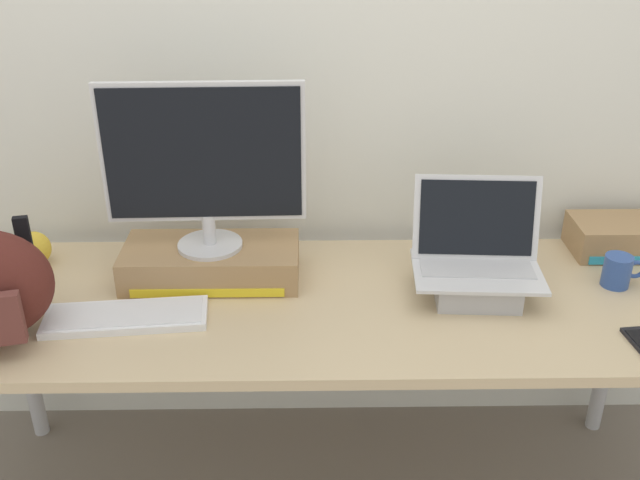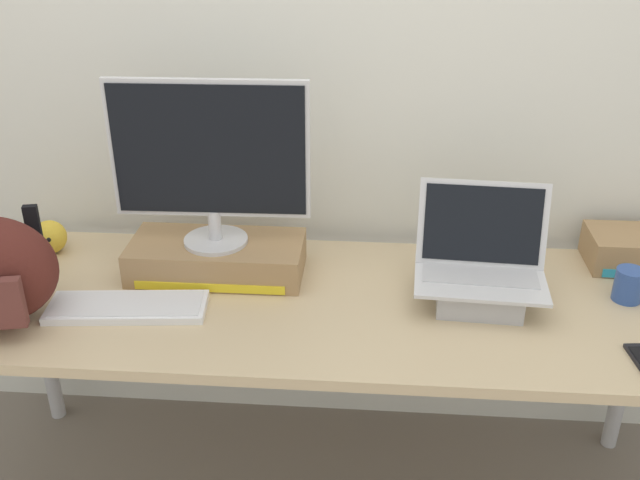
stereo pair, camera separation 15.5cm
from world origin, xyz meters
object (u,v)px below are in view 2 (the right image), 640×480
at_px(toner_box_yellow, 217,257).
at_px(plush_toy, 50,237).
at_px(external_keyboard, 127,307).
at_px(coffee_mug, 630,285).
at_px(open_laptop, 479,279).
at_px(desktop_monitor, 210,159).

relative_size(toner_box_yellow, plush_toy, 4.84).
bearing_deg(external_keyboard, coffee_mug, 1.55).
bearing_deg(open_laptop, desktop_monitor, 175.94).
relative_size(coffee_mug, plush_toy, 1.17).
height_order(open_laptop, plush_toy, open_laptop).
relative_size(open_laptop, coffee_mug, 3.00).
bearing_deg(coffee_mug, desktop_monitor, 176.92).
bearing_deg(external_keyboard, toner_box_yellow, 43.12).
xyz_separation_m(desktop_monitor, coffee_mug, (1.13, -0.06, -0.30)).
bearing_deg(coffee_mug, plush_toy, 174.87).
relative_size(toner_box_yellow, open_laptop, 1.38).
bearing_deg(external_keyboard, open_laptop, 2.36).
height_order(toner_box_yellow, desktop_monitor, desktop_monitor).
height_order(external_keyboard, plush_toy, plush_toy).
xyz_separation_m(open_laptop, coffee_mug, (0.41, 0.04, -0.02)).
relative_size(external_keyboard, plush_toy, 4.19).
bearing_deg(coffee_mug, toner_box_yellow, 176.86).
bearing_deg(toner_box_yellow, desktop_monitor, -88.09).
distance_m(external_keyboard, plush_toy, 0.46).
distance_m(toner_box_yellow, open_laptop, 0.73).
relative_size(desktop_monitor, open_laptop, 1.51).
xyz_separation_m(toner_box_yellow, coffee_mug, (1.13, -0.06, -0.00)).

